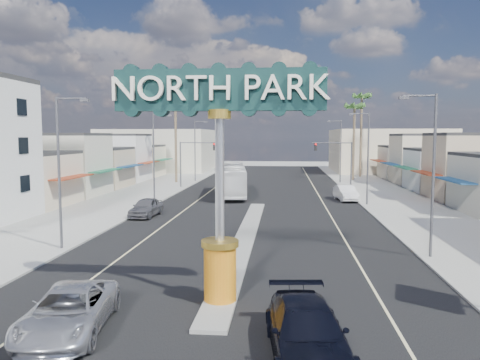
% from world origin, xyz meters
% --- Properties ---
extents(ground, '(160.00, 160.00, 0.00)m').
position_xyz_m(ground, '(0.00, 30.00, 0.00)').
color(ground, gray).
rests_on(ground, ground).
extents(road, '(20.00, 120.00, 0.01)m').
position_xyz_m(road, '(0.00, 30.00, 0.01)').
color(road, black).
rests_on(road, ground).
extents(median_island, '(1.30, 30.00, 0.16)m').
position_xyz_m(median_island, '(0.00, 14.00, 0.08)').
color(median_island, gray).
rests_on(median_island, ground).
extents(sidewalk_left, '(8.00, 120.00, 0.12)m').
position_xyz_m(sidewalk_left, '(-14.00, 30.00, 0.06)').
color(sidewalk_left, gray).
rests_on(sidewalk_left, ground).
extents(sidewalk_right, '(8.00, 120.00, 0.12)m').
position_xyz_m(sidewalk_right, '(14.00, 30.00, 0.06)').
color(sidewalk_right, gray).
rests_on(sidewalk_right, ground).
extents(storefront_row_left, '(12.00, 42.00, 6.00)m').
position_xyz_m(storefront_row_left, '(-24.00, 43.00, 3.00)').
color(storefront_row_left, beige).
rests_on(storefront_row_left, ground).
extents(storefront_row_right, '(12.00, 42.00, 6.00)m').
position_xyz_m(storefront_row_right, '(24.00, 43.00, 3.00)').
color(storefront_row_right, '#B7B29E').
rests_on(storefront_row_right, ground).
extents(backdrop_far_left, '(20.00, 20.00, 8.00)m').
position_xyz_m(backdrop_far_left, '(-22.00, 75.00, 4.00)').
color(backdrop_far_left, '#B7B29E').
rests_on(backdrop_far_left, ground).
extents(backdrop_far_right, '(20.00, 20.00, 8.00)m').
position_xyz_m(backdrop_far_right, '(22.00, 75.00, 4.00)').
color(backdrop_far_right, beige).
rests_on(backdrop_far_right, ground).
extents(gateway_sign, '(8.20, 1.50, 9.15)m').
position_xyz_m(gateway_sign, '(0.00, 1.98, 5.93)').
color(gateway_sign, orange).
rests_on(gateway_sign, median_island).
extents(traffic_signal_left, '(5.09, 0.45, 6.00)m').
position_xyz_m(traffic_signal_left, '(-9.18, 43.99, 4.27)').
color(traffic_signal_left, '#47474C').
rests_on(traffic_signal_left, ground).
extents(traffic_signal_right, '(5.09, 0.45, 6.00)m').
position_xyz_m(traffic_signal_right, '(9.18, 43.99, 4.27)').
color(traffic_signal_right, '#47474C').
rests_on(traffic_signal_right, ground).
extents(streetlight_l_near, '(2.03, 0.22, 9.00)m').
position_xyz_m(streetlight_l_near, '(-10.43, 10.00, 5.07)').
color(streetlight_l_near, '#47474C').
rests_on(streetlight_l_near, ground).
extents(streetlight_l_mid, '(2.03, 0.22, 9.00)m').
position_xyz_m(streetlight_l_mid, '(-10.43, 30.00, 5.07)').
color(streetlight_l_mid, '#47474C').
rests_on(streetlight_l_mid, ground).
extents(streetlight_l_far, '(2.03, 0.22, 9.00)m').
position_xyz_m(streetlight_l_far, '(-10.43, 52.00, 5.07)').
color(streetlight_l_far, '#47474C').
rests_on(streetlight_l_far, ground).
extents(streetlight_r_near, '(2.03, 0.22, 9.00)m').
position_xyz_m(streetlight_r_near, '(10.43, 10.00, 5.07)').
color(streetlight_r_near, '#47474C').
rests_on(streetlight_r_near, ground).
extents(streetlight_r_mid, '(2.03, 0.22, 9.00)m').
position_xyz_m(streetlight_r_mid, '(10.43, 30.00, 5.07)').
color(streetlight_r_mid, '#47474C').
rests_on(streetlight_r_mid, ground).
extents(streetlight_r_far, '(2.03, 0.22, 9.00)m').
position_xyz_m(streetlight_r_far, '(10.43, 52.00, 5.07)').
color(streetlight_r_far, '#47474C').
rests_on(streetlight_r_far, ground).
extents(palm_left_far, '(2.60, 2.60, 13.10)m').
position_xyz_m(palm_left_far, '(-13.00, 50.00, 11.50)').
color(palm_left_far, brown).
rests_on(palm_left_far, ground).
extents(palm_right_mid, '(2.60, 2.60, 12.10)m').
position_xyz_m(palm_right_mid, '(13.00, 56.00, 10.60)').
color(palm_right_mid, brown).
rests_on(palm_right_mid, ground).
extents(palm_right_far, '(2.60, 2.60, 14.10)m').
position_xyz_m(palm_right_far, '(15.00, 62.00, 12.39)').
color(palm_right_far, brown).
rests_on(palm_right_far, ground).
extents(suv_left, '(3.25, 5.79, 1.53)m').
position_xyz_m(suv_left, '(-4.80, -1.23, 0.76)').
color(suv_left, silver).
rests_on(suv_left, ground).
extents(suv_right, '(2.86, 5.84, 1.64)m').
position_xyz_m(suv_right, '(3.25, -2.36, 0.82)').
color(suv_right, black).
rests_on(suv_right, ground).
extents(car_parked_left, '(2.14, 4.72, 1.57)m').
position_xyz_m(car_parked_left, '(-9.00, 21.79, 0.78)').
color(car_parked_left, slate).
rests_on(car_parked_left, ground).
extents(car_parked_right, '(2.25, 5.02, 1.60)m').
position_xyz_m(car_parked_right, '(9.00, 33.41, 0.80)').
color(car_parked_right, white).
rests_on(car_parked_right, ground).
extents(city_bus, '(4.41, 13.15, 3.59)m').
position_xyz_m(city_bus, '(-3.34, 36.20, 1.80)').
color(city_bus, silver).
rests_on(city_bus, ground).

